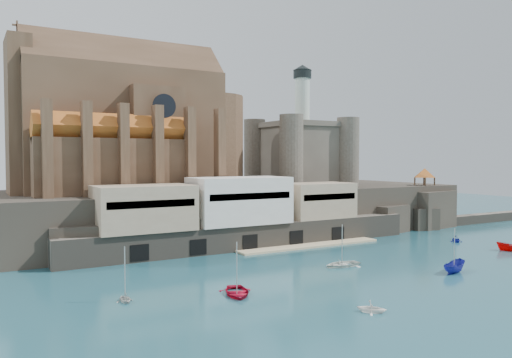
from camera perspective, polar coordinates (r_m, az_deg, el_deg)
The scene contains 15 objects.
ground at distance 79.84m, azimuth 12.76°, elevation -9.58°, with size 300.00×300.00×0.00m, color #194855.
promontory at distance 110.73m, azimuth -1.34°, elevation -3.61°, with size 100.00×36.00×10.00m.
quay at distance 91.63m, azimuth -1.89°, elevation -4.14°, with size 70.00×12.00×13.05m.
church at distance 103.32m, azimuth -13.79°, elevation 5.44°, with size 47.00×25.93×30.51m.
castle_keep at distance 120.25m, azimuth 5.07°, elevation 3.24°, with size 21.20×21.20×29.30m.
rock_outcrop at distance 126.98m, azimuth 18.72°, elevation -3.39°, with size 14.50×10.50×8.70m.
pavilion at distance 126.53m, azimuth 18.72°, elevation 0.55°, with size 6.40×6.40×5.40m.
breakwater at distance 145.23m, azimuth 25.51°, elevation -4.38°, with size 40.00×3.00×2.40m, color #5F574C.
boat_0 at distance 61.80m, azimuth -2.20°, elevation -13.06°, with size 4.30×1.25×6.02m, color #AD0823.
boat_1 at distance 56.44m, azimuth 13.05°, elevation -14.63°, with size 2.69×1.64×3.12m, color white.
boat_2 at distance 78.47m, azimuth 21.69°, elevation -9.90°, with size 2.00×2.06×5.33m, color navy.
boat_4 at distance 60.73m, azimuth -14.73°, elevation -13.42°, with size 2.37×1.45×2.74m, color silver.
boat_5 at distance 100.18m, azimuth 27.15°, elevation -7.35°, with size 1.82×1.87×4.84m, color #B40302.
boat_6 at distance 78.35m, azimuth 9.80°, elevation -9.78°, with size 4.28×1.24×5.99m, color silver.
boat_7 at distance 106.75m, azimuth 21.89°, elevation -6.67°, with size 2.71×1.65×3.14m, color #181D9F.
Camera 1 is at (-53.36, -57.08, 16.42)m, focal length 35.00 mm.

